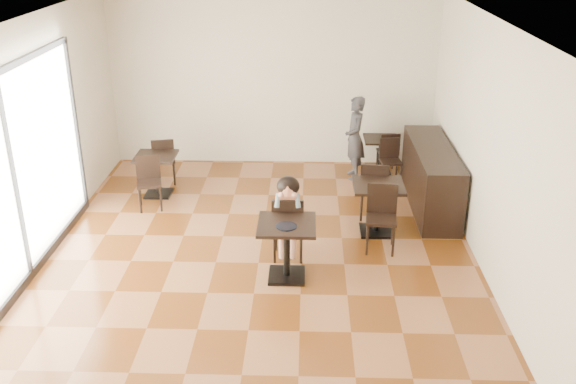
{
  "coord_description": "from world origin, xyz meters",
  "views": [
    {
      "loc": [
        0.65,
        -7.66,
        4.33
      ],
      "look_at": [
        0.4,
        0.14,
        1.0
      ],
      "focal_mm": 40.0,
      "sensor_mm": 36.0,
      "label": 1
    }
  ],
  "objects_px": {
    "chair_mid_b": "(381,220)",
    "child_chair": "(288,226)",
    "child_table": "(287,251)",
    "cafe_table_left": "(157,175)",
    "child": "(288,218)",
    "chair_back_a": "(387,152)",
    "cafe_table_back": "(380,155)",
    "chair_left_a": "(164,160)",
    "adult_patron": "(355,138)",
    "chair_mid_a": "(374,189)",
    "chair_back_b": "(391,162)",
    "chair_left_b": "(149,184)",
    "cafe_table_mid": "(377,208)"
  },
  "relations": [
    {
      "from": "cafe_table_back",
      "to": "child",
      "type": "bearing_deg",
      "value": -115.68
    },
    {
      "from": "cafe_table_left",
      "to": "chair_mid_a",
      "type": "distance_m",
      "value": 3.65
    },
    {
      "from": "chair_mid_b",
      "to": "chair_back_b",
      "type": "relative_size",
      "value": 1.2
    },
    {
      "from": "cafe_table_left",
      "to": "chair_left_a",
      "type": "distance_m",
      "value": 0.55
    },
    {
      "from": "child_chair",
      "to": "chair_mid_b",
      "type": "relative_size",
      "value": 1.0
    },
    {
      "from": "chair_mid_a",
      "to": "child_table",
      "type": "bearing_deg",
      "value": 61.55
    },
    {
      "from": "child",
      "to": "cafe_table_mid",
      "type": "relative_size",
      "value": 1.51
    },
    {
      "from": "cafe_table_mid",
      "to": "cafe_table_back",
      "type": "bearing_deg",
      "value": 83.2
    },
    {
      "from": "child",
      "to": "child_chair",
      "type": "bearing_deg",
      "value": 0.0
    },
    {
      "from": "cafe_table_left",
      "to": "chair_left_a",
      "type": "height_order",
      "value": "chair_left_a"
    },
    {
      "from": "cafe_table_left",
      "to": "chair_mid_b",
      "type": "bearing_deg",
      "value": -27.59
    },
    {
      "from": "child_table",
      "to": "chair_left_b",
      "type": "distance_m",
      "value": 3.11
    },
    {
      "from": "chair_left_b",
      "to": "adult_patron",
      "type": "bearing_deg",
      "value": 9.95
    },
    {
      "from": "child",
      "to": "chair_left_b",
      "type": "bearing_deg",
      "value": 145.5
    },
    {
      "from": "adult_patron",
      "to": "chair_left_b",
      "type": "distance_m",
      "value": 3.69
    },
    {
      "from": "cafe_table_left",
      "to": "chair_mid_b",
      "type": "height_order",
      "value": "chair_mid_b"
    },
    {
      "from": "cafe_table_left",
      "to": "cafe_table_back",
      "type": "bearing_deg",
      "value": 17.15
    },
    {
      "from": "chair_left_b",
      "to": "chair_mid_a",
      "type": "bearing_deg",
      "value": -16.99
    },
    {
      "from": "child_table",
      "to": "cafe_table_left",
      "type": "xyz_separation_m",
      "value": [
        -2.28,
        2.67,
        -0.04
      ]
    },
    {
      "from": "child_table",
      "to": "child_chair",
      "type": "xyz_separation_m",
      "value": [
        0.0,
        0.55,
        0.08
      ]
    },
    {
      "from": "child_chair",
      "to": "chair_back_b",
      "type": "height_order",
      "value": "child_chair"
    },
    {
      "from": "child_table",
      "to": "chair_back_a",
      "type": "distance_m",
      "value": 4.23
    },
    {
      "from": "chair_mid_a",
      "to": "chair_left_b",
      "type": "bearing_deg",
      "value": 2.31
    },
    {
      "from": "cafe_table_left",
      "to": "chair_left_a",
      "type": "relative_size",
      "value": 0.83
    },
    {
      "from": "chair_back_a",
      "to": "cafe_table_back",
      "type": "bearing_deg",
      "value": -7.44
    },
    {
      "from": "child_table",
      "to": "cafe_table_back",
      "type": "bearing_deg",
      "value": 67.59
    },
    {
      "from": "cafe_table_left",
      "to": "child",
      "type": "bearing_deg",
      "value": -42.89
    },
    {
      "from": "child_table",
      "to": "child",
      "type": "relative_size",
      "value": 0.66
    },
    {
      "from": "chair_back_b",
      "to": "child_chair",
      "type": "bearing_deg",
      "value": -129.25
    },
    {
      "from": "cafe_table_back",
      "to": "chair_mid_a",
      "type": "relative_size",
      "value": 0.7
    },
    {
      "from": "child",
      "to": "adult_patron",
      "type": "distance_m",
      "value": 3.22
    },
    {
      "from": "chair_mid_a",
      "to": "cafe_table_back",
      "type": "bearing_deg",
      "value": -92.92
    },
    {
      "from": "chair_left_a",
      "to": "adult_patron",
      "type": "bearing_deg",
      "value": 172.63
    },
    {
      "from": "child_chair",
      "to": "chair_left_a",
      "type": "height_order",
      "value": "child_chair"
    },
    {
      "from": "cafe_table_back",
      "to": "chair_back_b",
      "type": "height_order",
      "value": "chair_back_b"
    },
    {
      "from": "chair_mid_a",
      "to": "chair_left_a",
      "type": "relative_size",
      "value": 1.1
    },
    {
      "from": "child_table",
      "to": "cafe_table_back",
      "type": "xyz_separation_m",
      "value": [
        1.59,
        3.86,
        -0.06
      ]
    },
    {
      "from": "cafe_table_back",
      "to": "chair_mid_b",
      "type": "height_order",
      "value": "chair_mid_b"
    },
    {
      "from": "chair_left_a",
      "to": "chair_left_b",
      "type": "bearing_deg",
      "value": 76.46
    },
    {
      "from": "child",
      "to": "chair_back_a",
      "type": "xyz_separation_m",
      "value": [
        1.72,
        3.31,
        -0.2
      ]
    },
    {
      "from": "adult_patron",
      "to": "cafe_table_mid",
      "type": "height_order",
      "value": "adult_patron"
    },
    {
      "from": "child",
      "to": "chair_back_b",
      "type": "height_order",
      "value": "child"
    },
    {
      "from": "child",
      "to": "chair_mid_b",
      "type": "relative_size",
      "value": 1.26
    },
    {
      "from": "chair_mid_b",
      "to": "child_chair",
      "type": "bearing_deg",
      "value": -163.29
    },
    {
      "from": "cafe_table_left",
      "to": "chair_back_a",
      "type": "distance_m",
      "value": 4.18
    },
    {
      "from": "adult_patron",
      "to": "chair_mid_a",
      "type": "relative_size",
      "value": 1.59
    },
    {
      "from": "chair_back_b",
      "to": "child",
      "type": "bearing_deg",
      "value": -129.25
    },
    {
      "from": "cafe_table_left",
      "to": "chair_mid_a",
      "type": "bearing_deg",
      "value": -12.1
    },
    {
      "from": "child",
      "to": "cafe_table_mid",
      "type": "bearing_deg",
      "value": 31.76
    },
    {
      "from": "child_table",
      "to": "chair_back_b",
      "type": "distance_m",
      "value": 3.75
    }
  ]
}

